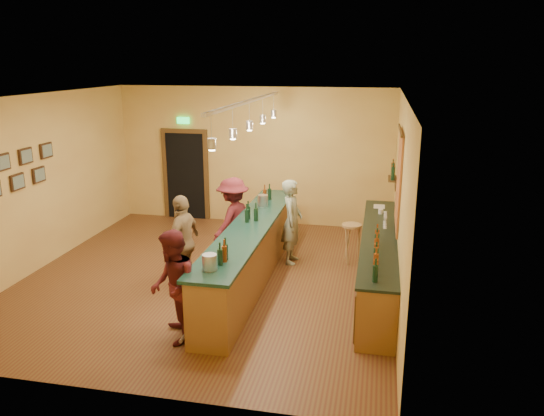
% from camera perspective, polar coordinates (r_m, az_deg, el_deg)
% --- Properties ---
extents(floor, '(7.00, 7.00, 0.00)m').
position_cam_1_polar(floor, '(9.71, -6.73, -7.40)').
color(floor, '#5A2A19').
rests_on(floor, ground).
extents(ceiling, '(6.50, 7.00, 0.02)m').
position_cam_1_polar(ceiling, '(8.96, -7.40, 11.79)').
color(ceiling, silver).
rests_on(ceiling, wall_back).
extents(wall_back, '(6.50, 0.02, 3.20)m').
position_cam_1_polar(wall_back, '(12.50, -1.96, 5.60)').
color(wall_back, tan).
rests_on(wall_back, floor).
extents(wall_front, '(6.50, 0.02, 3.20)m').
position_cam_1_polar(wall_front, '(6.14, -17.46, -5.97)').
color(wall_front, tan).
rests_on(wall_front, floor).
extents(wall_left, '(0.02, 7.00, 3.20)m').
position_cam_1_polar(wall_left, '(10.68, -23.84, 2.51)').
color(wall_left, tan).
rests_on(wall_left, floor).
extents(wall_right, '(0.02, 7.00, 3.20)m').
position_cam_1_polar(wall_right, '(8.74, 13.59, 0.74)').
color(wall_right, tan).
rests_on(wall_right, floor).
extents(doorway, '(1.15, 0.09, 2.48)m').
position_cam_1_polar(doorway, '(13.06, -9.25, 3.73)').
color(doorway, black).
rests_on(doorway, wall_back).
extents(tapestry, '(0.03, 1.40, 1.60)m').
position_cam_1_polar(tapestry, '(9.07, 13.50, 2.91)').
color(tapestry, maroon).
rests_on(tapestry, wall_right).
extents(bottle_shelf, '(0.17, 0.55, 0.54)m').
position_cam_1_polar(bottle_shelf, '(10.58, 12.92, 3.71)').
color(bottle_shelf, '#442814').
rests_on(bottle_shelf, wall_right).
extents(picture_grid, '(0.06, 2.20, 0.70)m').
position_cam_1_polar(picture_grid, '(10.00, -26.31, 3.46)').
color(picture_grid, '#382111').
rests_on(picture_grid, wall_left).
extents(back_counter, '(0.60, 4.55, 1.27)m').
position_cam_1_polar(back_counter, '(9.25, 11.38, -5.56)').
color(back_counter, brown).
rests_on(back_counter, floor).
extents(tasting_bar, '(0.74, 5.10, 1.38)m').
position_cam_1_polar(tasting_bar, '(9.28, -2.30, -4.38)').
color(tasting_bar, brown).
rests_on(tasting_bar, floor).
extents(pendant_track, '(0.11, 4.60, 0.50)m').
position_cam_1_polar(pendant_track, '(8.76, -2.46, 10.39)').
color(pendant_track, silver).
rests_on(pendant_track, ceiling).
extents(bartender, '(0.40, 0.60, 1.63)m').
position_cam_1_polar(bartender, '(10.09, 2.16, -1.47)').
color(bartender, gray).
rests_on(bartender, floor).
extents(customer_a, '(0.87, 0.96, 1.59)m').
position_cam_1_polar(customer_a, '(7.43, -10.59, -8.35)').
color(customer_a, '#59191E').
rests_on(customer_a, floor).
extents(customer_b, '(0.52, 1.00, 1.64)m').
position_cam_1_polar(customer_b, '(9.07, -9.50, -3.64)').
color(customer_b, '#997A51').
rests_on(customer_b, floor).
extents(customer_c, '(0.96, 1.22, 1.66)m').
position_cam_1_polar(customer_c, '(10.11, -4.20, -1.36)').
color(customer_c, '#59191E').
rests_on(customer_c, floor).
extents(bar_stool, '(0.37, 0.37, 0.77)m').
position_cam_1_polar(bar_stool, '(10.22, 8.55, -2.51)').
color(bar_stool, tan).
rests_on(bar_stool, floor).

